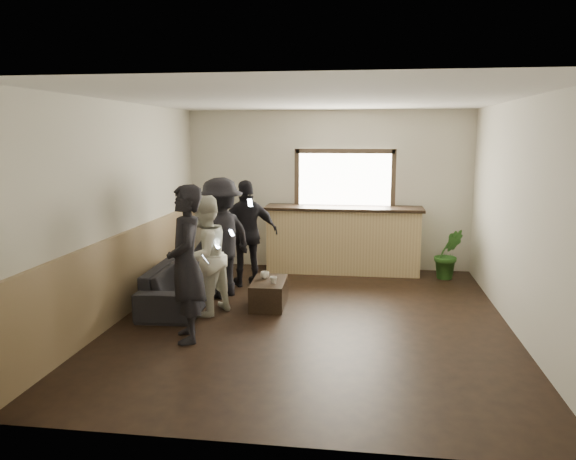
# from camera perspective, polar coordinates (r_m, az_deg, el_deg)

# --- Properties ---
(ground) EXTENTS (5.00, 6.00, 0.01)m
(ground) POSITION_cam_1_polar(r_m,az_deg,el_deg) (7.36, 2.26, -9.13)
(ground) COLOR black
(room_shell) EXTENTS (5.01, 6.01, 2.80)m
(room_shell) POSITION_cam_1_polar(r_m,az_deg,el_deg) (7.14, -3.56, 2.38)
(room_shell) COLOR silver
(room_shell) RESTS_ON ground
(bar_counter) EXTENTS (2.70, 0.68, 2.13)m
(bar_counter) POSITION_cam_1_polar(r_m,az_deg,el_deg) (9.79, 5.62, -0.56)
(bar_counter) COLOR tan
(bar_counter) RESTS_ON ground
(sofa) EXTENTS (0.86, 1.98, 0.57)m
(sofa) POSITION_cam_1_polar(r_m,az_deg,el_deg) (8.11, -10.67, -5.43)
(sofa) COLOR black
(sofa) RESTS_ON ground
(coffee_table) EXTENTS (0.49, 0.84, 0.36)m
(coffee_table) POSITION_cam_1_polar(r_m,az_deg,el_deg) (7.90, -1.95, -6.44)
(coffee_table) COLOR black
(coffee_table) RESTS_ON ground
(cup_a) EXTENTS (0.16, 0.16, 0.10)m
(cup_a) POSITION_cam_1_polar(r_m,az_deg,el_deg) (7.97, -2.37, -4.59)
(cup_a) COLOR silver
(cup_a) RESTS_ON coffee_table
(cup_b) EXTENTS (0.13, 0.13, 0.09)m
(cup_b) POSITION_cam_1_polar(r_m,az_deg,el_deg) (7.69, -1.49, -5.11)
(cup_b) COLOR silver
(cup_b) RESTS_ON coffee_table
(potted_plant) EXTENTS (0.52, 0.44, 0.84)m
(potted_plant) POSITION_cam_1_polar(r_m,az_deg,el_deg) (9.67, 15.98, -2.35)
(potted_plant) COLOR #2D6623
(potted_plant) RESTS_ON ground
(person_a) EXTENTS (0.65, 0.78, 1.82)m
(person_a) POSITION_cam_1_polar(r_m,az_deg,el_deg) (6.55, -10.31, -3.40)
(person_a) COLOR black
(person_a) RESTS_ON ground
(person_b) EXTENTS (0.88, 0.96, 1.59)m
(person_b) POSITION_cam_1_polar(r_m,az_deg,el_deg) (7.48, -8.52, -2.61)
(person_b) COLOR silver
(person_b) RESTS_ON ground
(person_c) EXTENTS (1.15, 1.31, 1.76)m
(person_c) POSITION_cam_1_polar(r_m,az_deg,el_deg) (8.27, -6.85, -0.79)
(person_c) COLOR black
(person_c) RESTS_ON ground
(person_d) EXTENTS (1.06, 0.78, 1.68)m
(person_d) POSITION_cam_1_polar(r_m,az_deg,el_deg) (8.84, -4.15, -0.35)
(person_d) COLOR black
(person_d) RESTS_ON ground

